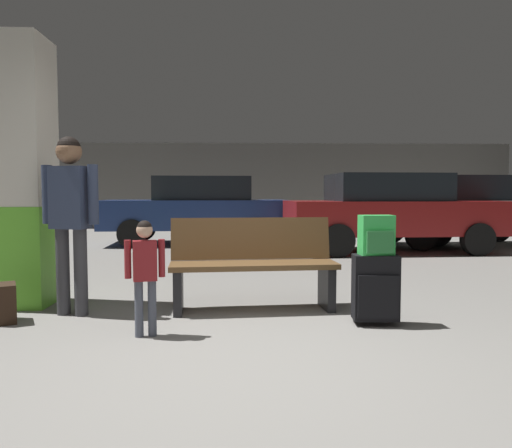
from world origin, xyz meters
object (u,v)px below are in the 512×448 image
Objects in this scene: bench at (253,264)px; parked_car_side at (462,209)px; structural_pillar at (21,174)px; backpack_bright at (377,236)px; child at (145,265)px; parked_car_far at (198,208)px; backpack_dark_floor at (6,303)px; parked_car_near at (391,210)px; adult at (71,206)px; suitcase at (376,288)px.

parked_car_side reaches higher than bench.
backpack_bright is at bearing -14.53° from structural_pillar.
child is 7.14m from parked_car_far.
backpack_dark_floor is at bearing -168.72° from bench.
parked_car_near is at bearing 40.42° from structural_pillar.
parked_car_side is (5.77, -0.64, 0.00)m from parked_car_far.
child is 0.22× the size of parked_car_side.
backpack_dark_floor is (-0.50, -0.24, -0.85)m from adult.
structural_pillar is at bearing 165.47° from backpack_bright.
parked_car_side is at bearing 50.11° from bench.
backpack_bright reaches higher than suitcase.
backpack_dark_floor is (-3.22, 0.18, -0.15)m from suitcase.
bench is at bearing 6.58° from adult.
backpack_bright is 3.28m from backpack_dark_floor.
adult is 0.39× the size of parked_car_side.
structural_pillar reaches higher than suitcase.
backpack_dark_floor is at bearing -138.68° from parked_car_side.
child is 1.44m from backpack_dark_floor.
parked_car_near reaches higher than backpack_bright.
adult reaches higher than child.
parked_car_far is (-2.13, 6.86, 0.48)m from suitcase.
child is at bearing -19.20° from backpack_dark_floor.
suitcase is 0.45m from backpack_bright.
adult reaches higher than bench.
structural_pillar is 2.50m from bench.
parked_car_side is at bearing -6.36° from parked_car_far.
structural_pillar reaches higher than backpack_dark_floor.
structural_pillar is at bearing 101.28° from backpack_dark_floor.
structural_pillar reaches higher than parked_car_near.
adult is 4.84× the size of backpack_dark_floor.
child is at bearing -40.68° from adult.
parked_car_far is at bearing 107.23° from backpack_bright.
backpack_dark_floor is 0.08× the size of parked_car_near.
suitcase is 0.14× the size of parked_car_far.
adult is (-1.68, -0.19, 0.57)m from bench.
backpack_bright is at bearing -27.95° from suitcase.
bench is 2.24m from backpack_dark_floor.
child is at bearing -171.85° from backpack_bright.
backpack_dark_floor is at bearing 176.76° from suitcase.
child is at bearing -88.25° from parked_car_far.
backpack_bright is at bearing -8.86° from adult.
parked_car_side is at bearing 27.48° from parked_car_near.
parked_car_side is 2.09m from parked_car_near.
structural_pillar is 8.82m from parked_car_side.
parked_car_near is at bearing -152.52° from parked_car_side.
structural_pillar is at bearing 165.48° from suitcase.
bench is at bearing -129.89° from parked_car_side.
bench is (2.32, -0.25, -0.88)m from structural_pillar.
parked_car_near reaches higher than bench.
parked_car_far is (1.23, 5.99, -0.52)m from structural_pillar.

